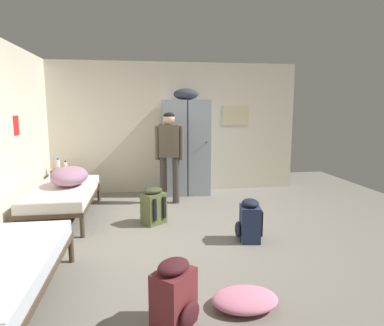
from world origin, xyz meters
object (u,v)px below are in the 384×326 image
(water_bottle, at_px, (58,164))
(backpack_olive, at_px, (153,206))
(shelf_unit, at_px, (63,181))
(person_traveler, at_px, (169,149))
(locker_bank, at_px, (186,145))
(bed_left_rear, at_px, (63,194))
(lotion_bottle, at_px, (66,166))
(clothes_pile_pink, at_px, (245,300))
(bedding_heap, at_px, (69,176))
(backpack_maroon, at_px, (175,296))
(backpack_navy, at_px, (249,221))

(water_bottle, relative_size, backpack_olive, 0.37)
(shelf_unit, distance_m, person_traveler, 2.13)
(locker_bank, bearing_deg, bed_left_rear, -149.89)
(person_traveler, xyz_separation_m, backpack_olive, (-0.34, -1.08, -0.72))
(person_traveler, relative_size, lotion_bottle, 9.75)
(bed_left_rear, bearing_deg, clothes_pile_pink, -53.32)
(bedding_heap, relative_size, backpack_olive, 1.43)
(lotion_bottle, bearing_deg, clothes_pile_pink, -59.95)
(backpack_olive, bearing_deg, shelf_unit, 134.66)
(shelf_unit, distance_m, backpack_olive, 2.31)
(lotion_bottle, distance_m, clothes_pile_pink, 4.53)
(backpack_maroon, height_order, clothes_pile_pink, backpack_maroon)
(bed_left_rear, distance_m, backpack_olive, 1.46)
(locker_bank, xyz_separation_m, lotion_bottle, (-2.27, -0.10, -0.33))
(lotion_bottle, bearing_deg, shelf_unit, 150.26)
(shelf_unit, distance_m, bed_left_rear, 1.18)
(backpack_maroon, bearing_deg, person_traveler, 85.78)
(clothes_pile_pink, bearing_deg, water_bottle, 121.28)
(backpack_maroon, bearing_deg, locker_bank, 81.23)
(person_traveler, bearing_deg, shelf_unit, 163.91)
(clothes_pile_pink, bearing_deg, backpack_olive, 106.96)
(person_traveler, relative_size, clothes_pile_pink, 2.82)
(locker_bank, relative_size, lotion_bottle, 12.45)
(backpack_olive, xyz_separation_m, clothes_pile_pink, (0.70, -2.29, -0.19))
(water_bottle, distance_m, clothes_pile_pink, 4.66)
(shelf_unit, bearing_deg, bed_left_rear, -77.74)
(bedding_heap, height_order, clothes_pile_pink, bedding_heap)
(person_traveler, height_order, clothes_pile_pink, person_traveler)
(bed_left_rear, bearing_deg, person_traveler, 18.90)
(bedding_heap, bearing_deg, lotion_bottle, 104.67)
(lotion_bottle, bearing_deg, backpack_maroon, -68.17)
(backpack_maroon, bearing_deg, backpack_olive, 91.75)
(locker_bank, distance_m, water_bottle, 2.44)
(backpack_maroon, bearing_deg, bed_left_rear, 116.11)
(lotion_bottle, xyz_separation_m, backpack_olive, (1.55, -1.60, -0.38))
(backpack_olive, bearing_deg, lotion_bottle, 134.11)
(person_traveler, relative_size, backpack_navy, 2.95)
(lotion_bottle, xyz_separation_m, backpack_maroon, (1.63, -4.06, -0.38))
(backpack_olive, bearing_deg, person_traveler, 72.64)
(backpack_maroon, bearing_deg, clothes_pile_pink, 15.65)
(water_bottle, height_order, lotion_bottle, water_bottle)
(bedding_heap, bearing_deg, locker_bank, 29.05)
(bedding_heap, distance_m, backpack_olive, 1.47)
(water_bottle, bearing_deg, backpack_maroon, -66.68)
(lotion_bottle, bearing_deg, person_traveler, -15.54)
(bed_left_rear, xyz_separation_m, person_traveler, (1.71, 0.59, 0.60))
(shelf_unit, bearing_deg, clothes_pile_pink, -59.44)
(lotion_bottle, bearing_deg, locker_bank, 2.58)
(lotion_bottle, height_order, backpack_olive, lotion_bottle)
(bed_left_rear, xyz_separation_m, backpack_maroon, (1.45, -2.95, -0.12))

